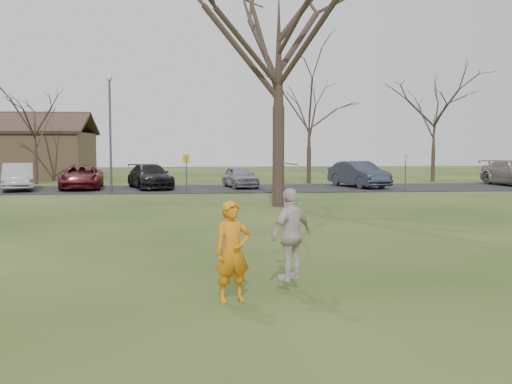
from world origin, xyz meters
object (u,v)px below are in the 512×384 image
Objects in this scene: car_5 at (359,174)px; car_3 at (150,176)px; catching_play at (291,234)px; lamp_post at (110,119)px; player_defender at (233,252)px; car_1 at (18,177)px; car_2 at (82,177)px; car_4 at (240,177)px; big_tree at (279,38)px.

car_3 is at bearing 161.75° from car_5.
lamp_post reaches higher than catching_play.
player_defender is 27.18m from car_1.
player_defender reaches higher than car_5.
car_5 is at bearing -17.92° from car_3.
car_2 reaches higher than car_4.
car_5 is at bearing -14.05° from car_1.
lamp_post is at bearing 105.96° from catching_play.
car_1 is 6.77m from lamp_post.
car_3 is at bearing 169.61° from car_4.
car_3 is 0.78× the size of lamp_post.
player_defender is 0.44× the size of car_4.
car_3 reaches higher than car_2.
lamp_post is (2.09, -2.88, 3.25)m from car_2.
lamp_post is (5.50, -2.35, 3.17)m from car_1.
player_defender is 16.57m from big_tree.
car_4 is at bearing 160.04° from car_5.
car_3 is (-3.39, 25.51, -0.10)m from player_defender.
car_1 is at bearing 115.84° from catching_play.
car_4 is at bearing -15.61° from car_3.
car_1 is at bearing 170.97° from car_4.
car_3 is 1.28× the size of car_4.
car_1 is at bearing 166.74° from car_3.
car_4 is 0.60× the size of lamp_post.
car_3 is 13.60m from big_tree.
player_defender is at bearing -127.33° from car_5.
car_3 is at bearing 100.19° from catching_play.
car_5 is 0.75× the size of lamp_post.
lamp_post reaches higher than car_5.
car_1 is 19.77m from car_5.
car_1 is 12.62m from car_4.
car_3 is 2.27× the size of catching_play.
lamp_post is at bearing -38.35° from car_1.
catching_play is 23.08m from lamp_post.
player_defender reaches higher than car_1.
player_defender reaches higher than car_3.
car_3 is 5.28m from car_4.
lamp_post is (-1.82, -2.88, 3.22)m from car_3.
catching_play is (11.79, -24.36, 0.23)m from car_1.
car_1 is at bearing 96.19° from player_defender.
car_5 reaches higher than car_2.
car_4 is (1.89, 25.67, -0.16)m from player_defender.
car_2 is 1.29× the size of car_4.
big_tree is at bearing -51.35° from car_1.
car_5 is at bearing 10.94° from lamp_post.
car_2 is at bearing 161.87° from car_5.
lamp_post is (-7.10, -3.04, 3.28)m from car_4.
player_defender reaches higher than car_2.
car_1 reaches higher than car_4.
player_defender is 0.34× the size of car_2.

